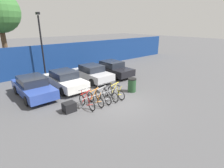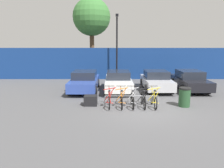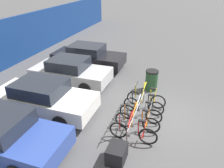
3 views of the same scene
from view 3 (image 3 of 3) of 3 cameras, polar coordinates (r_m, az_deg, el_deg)
ground_plane at (r=9.35m, az=11.30°, el=-7.89°), size 120.00×120.00×0.00m
bike_rack at (r=8.62m, az=6.46°, el=-6.97°), size 2.90×0.04×0.57m
bicycle_red at (r=7.73m, az=5.49°, el=-12.41°), size 0.68×1.71×1.05m
bicycle_orange at (r=8.22m, az=6.58°, el=-9.70°), size 0.68×1.71×1.05m
bicycle_silver at (r=8.69m, az=7.44°, el=-7.52°), size 0.68×1.71×1.05m
bicycle_black at (r=9.17m, az=8.22°, el=-5.55°), size 0.68×1.71×1.05m
bicycle_yellow at (r=9.64m, az=8.88°, el=-3.85°), size 0.68×1.71×1.05m
car_blue at (r=8.00m, az=-27.18°, el=-11.40°), size 1.91×4.39×1.40m
car_white at (r=9.45m, az=-17.51°, el=-3.36°), size 1.91×4.31×1.40m
car_silver at (r=11.58m, az=-10.75°, el=3.22°), size 1.91×4.06×1.40m
car_black at (r=13.64m, az=-6.24°, el=7.24°), size 1.91×4.37×1.40m
trash_bin at (r=11.02m, az=10.28°, el=1.00°), size 0.63×0.63×1.03m
cargo_crate at (r=7.10m, az=1.25°, el=-17.70°), size 0.70×0.56×0.55m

